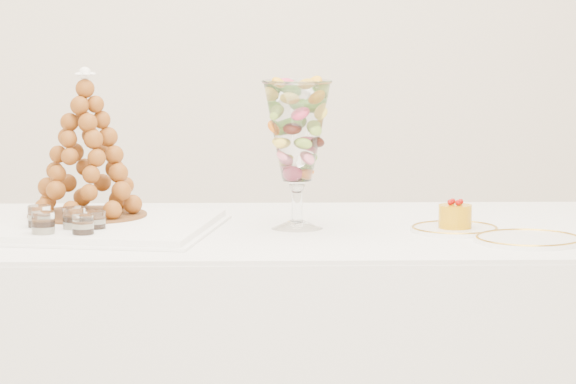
{
  "coord_description": "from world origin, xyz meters",
  "views": [
    {
      "loc": [
        -0.11,
        -3.09,
        1.36
      ],
      "look_at": [
        0.11,
        0.22,
        0.93
      ],
      "focal_mm": 85.0,
      "sensor_mm": 36.0,
      "label": 1
    }
  ],
  "objects": [
    {
      "name": "verrine_e",
      "position": [
        -0.37,
        -0.03,
        0.88
      ],
      "size": [
        0.06,
        0.06,
        0.07
      ],
      "primitive_type": "cylinder",
      "rotation": [
        0.0,
        0.0,
        -0.14
      ],
      "color": "white",
      "rests_on": "buffet_table"
    },
    {
      "name": "macaron_vase",
      "position": [
        0.12,
        0.16,
        1.08
      ],
      "size": [
        0.16,
        0.16,
        0.35
      ],
      "color": "white",
      "rests_on": "buffet_table"
    },
    {
      "name": "lace_tray",
      "position": [
        -0.42,
        0.17,
        0.86
      ],
      "size": [
        0.75,
        0.63,
        0.02
      ],
      "primitive_type": "cube",
      "rotation": [
        0.0,
        0.0,
        -0.22
      ],
      "color": "white",
      "rests_on": "buffet_table"
    },
    {
      "name": "spare_plate",
      "position": [
        0.64,
        -0.07,
        0.85
      ],
      "size": [
        0.25,
        0.25,
        0.01
      ],
      "primitive_type": "cylinder",
      "color": "white",
      "rests_on": "buffet_table"
    },
    {
      "name": "verrine_a",
      "position": [
        -0.48,
        0.08,
        0.88
      ],
      "size": [
        0.06,
        0.06,
        0.07
      ],
      "primitive_type": "cylinder",
      "rotation": [
        0.0,
        0.0,
        0.22
      ],
      "color": "white",
      "rests_on": "buffet_table"
    },
    {
      "name": "verrine_b",
      "position": [
        -0.4,
        0.05,
        0.88
      ],
      "size": [
        0.07,
        0.07,
        0.07
      ],
      "primitive_type": "cylinder",
      "rotation": [
        0.0,
        0.0,
        -0.34
      ],
      "color": "white",
      "rests_on": "buffet_table"
    },
    {
      "name": "verrine_d",
      "position": [
        -0.46,
        -0.02,
        0.88
      ],
      "size": [
        0.07,
        0.07,
        0.07
      ],
      "primitive_type": "cylinder",
      "rotation": [
        0.0,
        0.0,
        -0.32
      ],
      "color": "white",
      "rests_on": "buffet_table"
    },
    {
      "name": "verrine_c",
      "position": [
        -0.35,
        0.05,
        0.88
      ],
      "size": [
        0.06,
        0.06,
        0.06
      ],
      "primitive_type": "cylinder",
      "rotation": [
        0.0,
        0.0,
        -0.3
      ],
      "color": "white",
      "rests_on": "buffet_table"
    },
    {
      "name": "mousse_cake",
      "position": [
        0.5,
        0.08,
        0.88
      ],
      "size": [
        0.08,
        0.08,
        0.07
      ],
      "color": "#CC8D09",
      "rests_on": "cake_plate"
    },
    {
      "name": "cake_plate",
      "position": [
        0.5,
        0.09,
        0.85
      ],
      "size": [
        0.21,
        0.21,
        0.01
      ],
      "primitive_type": "cylinder",
      "color": "white",
      "rests_on": "buffet_table"
    },
    {
      "name": "croquembouche",
      "position": [
        -0.39,
        0.25,
        1.04
      ],
      "size": [
        0.29,
        0.29,
        0.36
      ],
      "rotation": [
        0.0,
        0.0,
        0.1
      ],
      "color": "brown",
      "rests_on": "lace_tray"
    }
  ]
}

